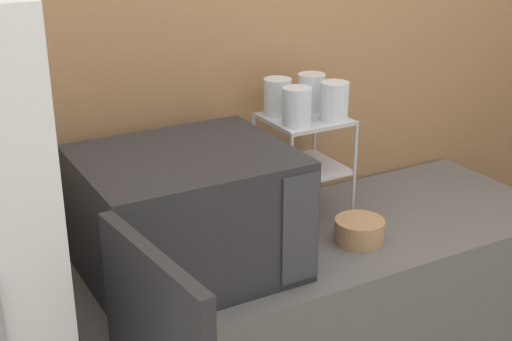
{
  "coord_description": "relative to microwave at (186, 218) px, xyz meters",
  "views": [
    {
      "loc": [
        -1.08,
        -1.25,
        1.88
      ],
      "look_at": [
        -0.2,
        0.31,
        1.17
      ],
      "focal_mm": 50.0,
      "sensor_mm": 36.0,
      "label": 1
    }
  ],
  "objects": [
    {
      "name": "glass_front_left",
      "position": [
        0.39,
        0.1,
        0.21
      ],
      "size": [
        0.08,
        0.08,
        0.11
      ],
      "color": "silver",
      "rests_on": "dish_rack"
    },
    {
      "name": "glass_back_right",
      "position": [
        0.51,
        0.21,
        0.21
      ],
      "size": [
        0.08,
        0.08,
        0.11
      ],
      "color": "silver",
      "rests_on": "dish_rack"
    },
    {
      "name": "wall_back",
      "position": [
        0.43,
        0.35,
        0.2
      ],
      "size": [
        8.0,
        0.06,
        2.6
      ],
      "color": "#9E7047",
      "rests_on": "ground_plane"
    },
    {
      "name": "glass_back_left",
      "position": [
        0.39,
        0.21,
        0.21
      ],
      "size": [
        0.08,
        0.08,
        0.11
      ],
      "color": "silver",
      "rests_on": "dish_rack"
    },
    {
      "name": "microwave",
      "position": [
        0.0,
        0.0,
        0.0
      ],
      "size": [
        0.55,
        0.85,
        0.33
      ],
      "color": "#262628",
      "rests_on": "counter"
    },
    {
      "name": "bowl",
      "position": [
        0.5,
        -0.07,
        -0.13
      ],
      "size": [
        0.14,
        0.14,
        0.07
      ],
      "color": "#AD7F56",
      "rests_on": "counter"
    },
    {
      "name": "dish_rack",
      "position": [
        0.45,
        0.15,
        0.06
      ],
      "size": [
        0.23,
        0.23,
        0.32
      ],
      "color": "#B2B2B7",
      "rests_on": "counter"
    },
    {
      "name": "glass_front_right",
      "position": [
        0.52,
        0.1,
        0.21
      ],
      "size": [
        0.08,
        0.08,
        0.11
      ],
      "color": "silver",
      "rests_on": "dish_rack"
    }
  ]
}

